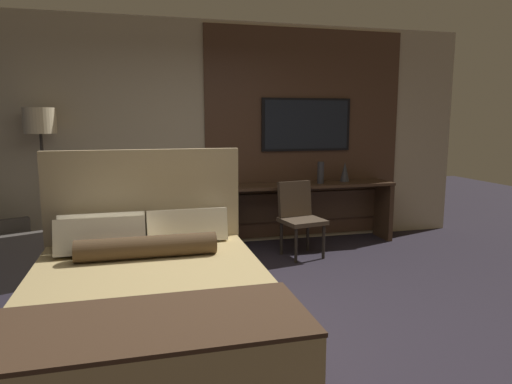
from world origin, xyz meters
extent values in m
plane|color=#28232D|center=(0.00, 0.00, 0.00)|extent=(16.00, 16.00, 0.00)
cube|color=#BCAD8E|center=(0.00, 2.60, 1.40)|extent=(7.20, 0.06, 2.80)
cube|color=#4C3323|center=(1.39, 2.56, 1.40)|extent=(2.66, 0.03, 2.70)
cube|color=#33281E|center=(-0.72, -0.20, 0.11)|extent=(1.57, 2.00, 0.22)
cube|color=tan|center=(-0.72, -0.20, 0.39)|extent=(1.62, 2.06, 0.33)
cube|color=#422D1E|center=(-0.72, -0.87, 0.57)|extent=(1.63, 0.72, 0.02)
cube|color=#998460|center=(-0.72, 0.88, 0.67)|extent=(1.65, 0.08, 1.35)
cube|color=beige|center=(-1.07, 0.74, 0.69)|extent=(0.68, 0.23, 0.31)
cube|color=beige|center=(-0.38, 0.74, 0.69)|extent=(0.68, 0.23, 0.31)
cube|color=beige|center=(-1.07, 0.53, 0.69)|extent=(0.68, 0.25, 0.32)
cylinder|color=#4C3823|center=(-0.72, 0.32, 0.64)|extent=(1.05, 0.17, 0.17)
cube|color=#422D1E|center=(1.39, 2.30, 0.77)|extent=(2.16, 0.46, 0.03)
cube|color=#422D1E|center=(0.33, 2.30, 0.38)|extent=(0.06, 0.41, 0.75)
cube|color=#422D1E|center=(2.44, 2.30, 0.38)|extent=(0.06, 0.41, 0.75)
cube|color=#422D1E|center=(1.39, 2.51, 0.45)|extent=(2.04, 0.02, 0.38)
cube|color=black|center=(1.39, 2.52, 1.53)|extent=(1.21, 0.04, 0.68)
cube|color=black|center=(1.39, 2.50, 1.53)|extent=(1.14, 0.01, 0.63)
cube|color=#4C3D2D|center=(1.07, 1.75, 0.43)|extent=(0.53, 0.51, 0.05)
cube|color=#4C3D2D|center=(1.03, 1.94, 0.66)|extent=(0.43, 0.18, 0.42)
cylinder|color=black|center=(0.92, 1.55, 0.20)|extent=(0.04, 0.04, 0.40)
cylinder|color=black|center=(1.28, 1.61, 0.20)|extent=(0.04, 0.04, 0.40)
cylinder|color=black|center=(0.85, 1.89, 0.20)|extent=(0.04, 0.04, 0.40)
cylinder|color=black|center=(1.21, 1.96, 0.20)|extent=(0.04, 0.04, 0.40)
cylinder|color=#282623|center=(-1.79, 2.32, 0.01)|extent=(0.28, 0.28, 0.03)
cylinder|color=#332D28|center=(-1.79, 2.32, 0.74)|extent=(0.03, 0.03, 1.49)
cylinder|color=beige|center=(-1.79, 2.32, 1.59)|extent=(0.34, 0.34, 0.28)
cylinder|color=#333338|center=(1.50, 2.28, 0.93)|extent=(0.08, 0.08, 0.28)
cone|color=#333338|center=(1.89, 2.38, 0.92)|extent=(0.13, 0.13, 0.26)
camera|label=1|loc=(-0.76, -3.14, 1.60)|focal=32.00mm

